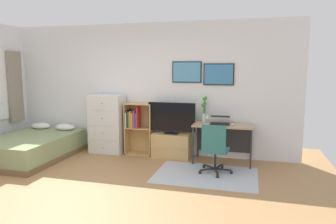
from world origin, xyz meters
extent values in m
plane|color=#A87A4C|center=(0.00, 0.00, 0.00)|extent=(7.20, 7.20, 0.00)
cube|color=white|center=(0.00, 2.43, 1.35)|extent=(6.12, 0.06, 2.70)
cube|color=black|center=(0.84, 2.38, 1.71)|extent=(0.59, 0.02, 0.42)
cube|color=#4C93B7|center=(0.84, 2.37, 1.71)|extent=(0.55, 0.01, 0.38)
cube|color=black|center=(1.47, 2.38, 1.67)|extent=(0.59, 0.02, 0.42)
cube|color=teal|center=(1.47, 2.37, 1.67)|extent=(0.55, 0.01, 0.38)
cube|color=gray|center=(-2.94, 1.99, 1.38)|extent=(0.05, 0.40, 1.54)
cube|color=#B2B7BC|center=(1.40, 1.29, 0.00)|extent=(1.70, 1.20, 0.01)
cube|color=brown|center=(-2.10, 1.36, 0.05)|extent=(1.41, 1.99, 0.10)
cube|color=#8C9E6B|center=(-2.10, 1.36, 0.27)|extent=(1.37, 1.95, 0.35)
ellipsoid|color=white|center=(-2.42, 2.10, 0.51)|extent=(0.44, 0.28, 0.14)
ellipsoid|color=white|center=(-1.80, 2.10, 0.51)|extent=(0.44, 0.28, 0.14)
cube|color=silver|center=(-0.82, 2.16, 0.62)|extent=(0.71, 0.42, 1.23)
cube|color=silver|center=(-0.82, 1.94, 0.16)|extent=(0.67, 0.01, 0.29)
sphere|color=#A59E8C|center=(-0.82, 1.93, 0.16)|extent=(0.03, 0.03, 0.03)
cube|color=silver|center=(-0.82, 1.94, 0.46)|extent=(0.67, 0.01, 0.29)
sphere|color=#A59E8C|center=(-0.82, 1.93, 0.46)|extent=(0.03, 0.03, 0.03)
cube|color=silver|center=(-0.82, 1.94, 0.77)|extent=(0.67, 0.01, 0.29)
sphere|color=#A59E8C|center=(-0.82, 1.93, 0.77)|extent=(0.03, 0.03, 0.03)
cube|color=silver|center=(-0.82, 1.94, 1.07)|extent=(0.67, 0.01, 0.29)
sphere|color=#A59E8C|center=(-0.82, 1.93, 1.07)|extent=(0.03, 0.03, 0.03)
cube|color=tan|center=(-0.40, 2.22, 0.53)|extent=(0.02, 0.30, 1.07)
cube|color=tan|center=(0.15, 2.22, 0.53)|extent=(0.02, 0.30, 1.07)
cube|color=tan|center=(-0.13, 2.22, 0.01)|extent=(0.56, 0.30, 0.02)
cube|color=tan|center=(-0.13, 2.22, 0.55)|extent=(0.53, 0.30, 0.02)
cube|color=tan|center=(-0.13, 2.22, 1.06)|extent=(0.53, 0.30, 0.02)
cube|color=tan|center=(-0.13, 2.37, 0.53)|extent=(0.56, 0.01, 1.07)
cube|color=white|center=(-0.37, 2.18, 0.72)|extent=(0.02, 0.20, 0.31)
cube|color=black|center=(-0.34, 2.19, 0.75)|extent=(0.03, 0.23, 0.36)
cube|color=#2D8C4C|center=(-0.31, 2.18, 0.73)|extent=(0.02, 0.21, 0.33)
cube|color=orange|center=(-0.28, 2.17, 0.74)|extent=(0.03, 0.18, 0.35)
cube|color=orange|center=(-0.24, 2.20, 0.72)|extent=(0.04, 0.24, 0.32)
cube|color=#8C388C|center=(-0.20, 2.20, 0.74)|extent=(0.03, 0.24, 0.36)
cube|color=#1E519E|center=(-0.16, 2.16, 0.72)|extent=(0.03, 0.17, 0.31)
cube|color=red|center=(-0.13, 2.18, 0.78)|extent=(0.03, 0.20, 0.44)
cube|color=tan|center=(0.58, 2.17, 0.24)|extent=(0.76, 0.40, 0.49)
cube|color=tan|center=(0.58, 1.97, 0.24)|extent=(0.76, 0.01, 0.02)
cube|color=black|center=(0.58, 2.15, 0.50)|extent=(0.28, 0.16, 0.02)
cube|color=black|center=(0.58, 2.15, 0.53)|extent=(0.06, 0.04, 0.05)
cube|color=black|center=(0.58, 2.15, 0.83)|extent=(0.96, 0.02, 0.57)
cube|color=black|center=(0.58, 2.14, 0.83)|extent=(0.93, 0.01, 0.54)
cube|color=tan|center=(1.60, 2.08, 0.72)|extent=(1.10, 0.58, 0.03)
cube|color=#2D2D30|center=(1.08, 1.82, 0.35)|extent=(0.03, 0.03, 0.71)
cube|color=#2D2D30|center=(2.13, 1.82, 0.35)|extent=(0.03, 0.03, 0.71)
cube|color=#2D2D30|center=(1.08, 2.34, 0.35)|extent=(0.03, 0.03, 0.71)
cube|color=#2D2D30|center=(2.13, 2.34, 0.35)|extent=(0.03, 0.03, 0.71)
cube|color=#2D2D30|center=(1.60, 2.36, 0.39)|extent=(1.04, 0.02, 0.50)
cylinder|color=#232326|center=(1.82, 1.46, 0.03)|extent=(0.05, 0.05, 0.05)
cube|color=#232326|center=(1.68, 1.46, 0.07)|extent=(0.28, 0.04, 0.02)
cylinder|color=#232326|center=(1.64, 1.73, 0.03)|extent=(0.05, 0.05, 0.05)
cube|color=#232326|center=(1.59, 1.60, 0.07)|extent=(0.13, 0.27, 0.02)
cylinder|color=#232326|center=(1.32, 1.65, 0.03)|extent=(0.05, 0.05, 0.05)
cube|color=#232326|center=(1.43, 1.56, 0.07)|extent=(0.24, 0.20, 0.02)
cylinder|color=#232326|center=(1.30, 1.32, 0.03)|extent=(0.05, 0.05, 0.05)
cube|color=#232326|center=(1.42, 1.39, 0.07)|extent=(0.25, 0.18, 0.02)
cylinder|color=#232326|center=(1.61, 1.20, 0.03)|extent=(0.05, 0.05, 0.05)
cube|color=#232326|center=(1.57, 1.33, 0.07)|extent=(0.10, 0.28, 0.02)
cylinder|color=#232326|center=(1.54, 1.47, 0.23)|extent=(0.04, 0.04, 0.30)
cube|color=#2D6B66|center=(1.54, 1.47, 0.40)|extent=(0.46, 0.46, 0.03)
cube|color=#2D6B66|center=(1.53, 1.27, 0.64)|extent=(0.40, 0.06, 0.45)
cube|color=black|center=(1.55, 2.06, 0.75)|extent=(0.37, 0.26, 0.01)
cube|color=black|center=(1.55, 2.05, 0.75)|extent=(0.35, 0.24, 0.00)
cube|color=black|center=(1.54, 2.21, 0.86)|extent=(0.37, 0.25, 0.07)
cube|color=navy|center=(1.54, 2.21, 0.87)|extent=(0.35, 0.23, 0.06)
ellipsoid|color=silver|center=(1.78, 1.99, 0.76)|extent=(0.06, 0.10, 0.03)
cylinder|color=silver|center=(1.21, 2.28, 0.82)|extent=(0.09, 0.09, 0.16)
cylinder|color=#3D8438|center=(1.23, 2.28, 1.00)|extent=(0.01, 0.01, 0.42)
sphere|color=#308B2C|center=(1.23, 2.28, 1.21)|extent=(0.07, 0.07, 0.07)
cylinder|color=#3D8438|center=(1.22, 2.30, 0.94)|extent=(0.01, 0.01, 0.31)
sphere|color=#308B2C|center=(1.22, 2.30, 1.09)|extent=(0.07, 0.07, 0.07)
cylinder|color=#3D8438|center=(1.19, 2.28, 0.93)|extent=(0.01, 0.01, 0.28)
sphere|color=#308B2C|center=(1.19, 2.28, 1.07)|extent=(0.07, 0.07, 0.07)
cylinder|color=#3D8438|center=(1.21, 2.27, 0.99)|extent=(0.01, 0.01, 0.40)
sphere|color=#308B2C|center=(1.21, 2.27, 1.19)|extent=(0.07, 0.07, 0.07)
cylinder|color=silver|center=(1.31, 2.05, 0.74)|extent=(0.06, 0.06, 0.01)
cylinder|color=silver|center=(1.31, 2.05, 0.80)|extent=(0.01, 0.01, 0.10)
cone|color=silver|center=(1.31, 2.05, 0.88)|extent=(0.07, 0.07, 0.07)
camera|label=1|loc=(2.11, -3.73, 1.79)|focal=33.23mm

